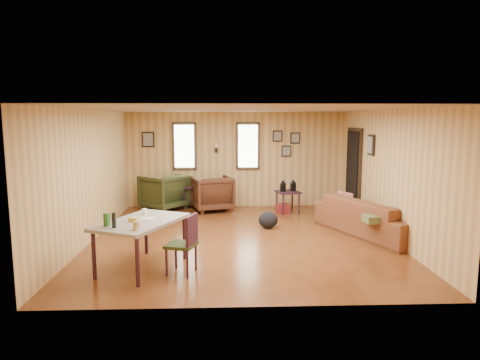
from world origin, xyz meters
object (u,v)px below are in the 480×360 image
object	(u,v)px
end_table	(192,192)
recliner_brown	(212,192)
side_table	(288,190)
sofa	(371,211)
recliner_green	(164,190)
dining_table	(141,225)

from	to	relation	value
end_table	recliner_brown	bearing A→B (deg)	-36.47
end_table	side_table	xyz separation A→B (m)	(2.34, -0.72, 0.17)
sofa	recliner_brown	size ratio (longest dim) A/B	2.58
recliner_green	sofa	bearing A→B (deg)	100.14
sofa	side_table	distance (m)	2.39
recliner_green	dining_table	bearing A→B (deg)	43.60
end_table	side_table	size ratio (longest dim) A/B	0.85
recliner_brown	end_table	bearing A→B (deg)	-52.39
recliner_green	dining_table	xyz separation A→B (m)	(0.25, -4.28, 0.19)
recliner_green	side_table	distance (m)	3.06
side_table	dining_table	world-z (taller)	dining_table
sofa	recliner_brown	xyz separation A→B (m)	(-3.13, 2.33, -0.00)
recliner_green	side_table	xyz separation A→B (m)	(3.01, -0.52, 0.07)
recliner_brown	recliner_green	size ratio (longest dim) A/B	0.97
end_table	dining_table	xyz separation A→B (m)	(-0.43, -4.48, 0.29)
recliner_green	end_table	bearing A→B (deg)	146.97
recliner_brown	end_table	size ratio (longest dim) A/B	1.36
recliner_brown	dining_table	world-z (taller)	dining_table
side_table	recliner_brown	bearing A→B (deg)	169.51
recliner_green	dining_table	world-z (taller)	recliner_green
end_table	dining_table	distance (m)	4.51
dining_table	end_table	bearing A→B (deg)	109.26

